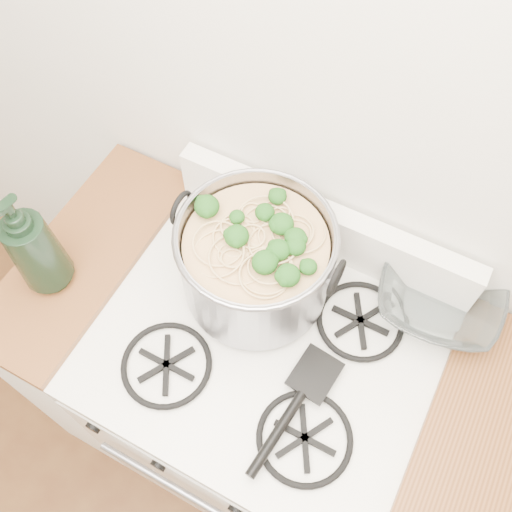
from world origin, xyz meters
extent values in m
plane|color=silver|center=(0.00, 1.60, 1.35)|extent=(3.60, 0.00, 3.60)
cube|color=white|center=(0.00, 1.27, 0.41)|extent=(0.76, 0.65, 0.81)
cube|color=white|center=(0.00, 1.27, 0.88)|extent=(0.76, 0.65, 0.04)
cube|color=black|center=(0.00, 0.95, 0.42)|extent=(0.58, 0.02, 0.46)
cube|color=black|center=(0.00, 1.27, 0.91)|extent=(0.60, 0.56, 0.02)
cylinder|color=black|center=(-0.28, 0.95, 0.78)|extent=(0.04, 0.03, 0.04)
cylinder|color=black|center=(-0.10, 0.95, 0.78)|extent=(0.04, 0.03, 0.04)
cylinder|color=black|center=(0.10, 0.95, 0.78)|extent=(0.04, 0.03, 0.04)
cube|color=silver|center=(-0.51, 1.27, 0.44)|extent=(0.25, 0.65, 0.88)
cube|color=#583015|center=(-0.51, 1.27, 0.90)|extent=(0.25, 0.65, 0.04)
cylinder|color=gray|center=(-0.08, 1.38, 1.04)|extent=(0.33, 0.33, 0.22)
torus|color=gray|center=(-0.08, 1.38, 1.14)|extent=(0.35, 0.35, 0.01)
torus|color=black|center=(-0.27, 1.38, 1.12)|extent=(0.01, 0.08, 0.08)
torus|color=black|center=(0.10, 1.38, 1.12)|extent=(0.01, 0.08, 0.08)
cylinder|color=tan|center=(-0.08, 1.38, 1.02)|extent=(0.31, 0.31, 0.19)
sphere|color=#1A4B14|center=(-0.08, 1.38, 1.13)|extent=(0.04, 0.04, 0.04)
sphere|color=#1A4B14|center=(-0.08, 1.38, 1.13)|extent=(0.04, 0.04, 0.04)
sphere|color=#1A4B14|center=(-0.08, 1.38, 1.13)|extent=(0.04, 0.04, 0.04)
sphere|color=#1A4B14|center=(-0.08, 1.38, 1.13)|extent=(0.04, 0.04, 0.04)
sphere|color=#1A4B14|center=(-0.08, 1.38, 1.13)|extent=(0.04, 0.04, 0.04)
sphere|color=#1A4B14|center=(-0.08, 1.38, 1.13)|extent=(0.04, 0.04, 0.04)
sphere|color=#1A4B14|center=(-0.08, 1.38, 1.13)|extent=(0.04, 0.04, 0.04)
sphere|color=#1A4B14|center=(-0.08, 1.38, 1.13)|extent=(0.04, 0.04, 0.04)
sphere|color=#1A4B14|center=(-0.08, 1.38, 1.13)|extent=(0.04, 0.04, 0.04)
sphere|color=#1A4B14|center=(-0.08, 1.38, 1.13)|extent=(0.04, 0.04, 0.04)
sphere|color=#1A4B14|center=(-0.08, 1.38, 1.13)|extent=(0.04, 0.04, 0.04)
sphere|color=#1A4B14|center=(-0.08, 1.38, 1.13)|extent=(0.04, 0.04, 0.04)
imported|color=white|center=(0.31, 1.54, 0.94)|extent=(0.13, 0.13, 0.03)
imported|color=black|center=(-0.53, 1.17, 1.07)|extent=(0.14, 0.14, 0.31)
camera|label=1|loc=(0.20, 0.83, 2.13)|focal=40.00mm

